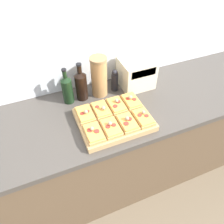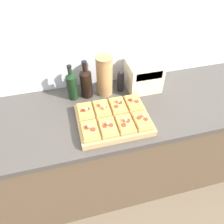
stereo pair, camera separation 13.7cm
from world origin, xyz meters
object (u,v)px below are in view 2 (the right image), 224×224
Objects in this scene: cutting_board at (113,120)px; olive_oil_bottle at (72,85)px; pepper_mill at (121,81)px; toaster_oven at (143,75)px; wine_bottle at (86,82)px; grain_jar_tall at (104,76)px.

olive_oil_bottle is at bearing 125.08° from cutting_board.
olive_oil_bottle is 0.35m from pepper_mill.
toaster_oven is at bearing 44.83° from cutting_board.
pepper_mill is (0.35, -0.00, -0.03)m from olive_oil_bottle.
wine_bottle is 1.08× the size of toaster_oven.
olive_oil_bottle is 0.23m from grain_jar_tall.
pepper_mill is at bearing 66.16° from cutting_board.
cutting_board is at bearing -54.92° from olive_oil_bottle.
wine_bottle is at bearing 179.88° from toaster_oven.
pepper_mill is at bearing -0.00° from olive_oil_bottle.
wine_bottle reaches higher than cutting_board.
cutting_board is at bearing -93.09° from grain_jar_tall.
wine_bottle is 1.64× the size of pepper_mill.
grain_jar_tall is at bearing 179.83° from toaster_oven.
cutting_board is 0.33m from grain_jar_tall.
olive_oil_bottle is 0.10m from wine_bottle.
wine_bottle is (-0.11, 0.30, 0.09)m from cutting_board.
cutting_board is 1.60× the size of wine_bottle.
wine_bottle reaches higher than olive_oil_bottle.
olive_oil_bottle is 0.90× the size of grain_jar_tall.
grain_jar_tall is 0.29m from toaster_oven.
wine_bottle is 0.96× the size of grain_jar_tall.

